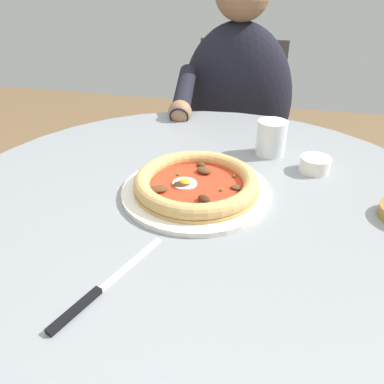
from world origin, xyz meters
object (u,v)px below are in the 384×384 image
(dining_table, at_px, (199,251))
(pizza_on_plate, at_px, (196,185))
(water_glass, at_px, (271,140))
(cafe_chair_diner, at_px, (237,135))
(ramekin_capers, at_px, (315,164))
(diner_person, at_px, (233,150))
(steak_knife, at_px, (95,294))

(dining_table, height_order, pizza_on_plate, pizza_on_plate)
(water_glass, relative_size, cafe_chair_diner, 0.09)
(dining_table, height_order, ramekin_capers, ramekin_capers)
(ramekin_capers, relative_size, diner_person, 0.06)
(steak_knife, relative_size, diner_person, 0.18)
(dining_table, height_order, steak_knife, steak_knife)
(ramekin_capers, bearing_deg, pizza_on_plate, 123.95)
(steak_knife, distance_m, diner_person, 1.04)
(pizza_on_plate, relative_size, cafe_chair_diner, 0.33)
(steak_knife, relative_size, cafe_chair_diner, 0.24)
(water_glass, bearing_deg, pizza_on_plate, 149.97)
(diner_person, bearing_deg, dining_table, -177.22)
(dining_table, relative_size, ramekin_capers, 15.79)
(cafe_chair_diner, bearing_deg, water_glass, -166.18)
(pizza_on_plate, distance_m, ramekin_capers, 0.28)
(diner_person, relative_size, cafe_chair_diner, 1.29)
(diner_person, distance_m, cafe_chair_diner, 0.14)
(ramekin_capers, bearing_deg, diner_person, 24.14)
(steak_knife, distance_m, ramekin_capers, 0.54)
(dining_table, distance_m, water_glass, 0.31)
(cafe_chair_diner, bearing_deg, diner_person, -178.05)
(steak_knife, xyz_separation_m, ramekin_capers, (0.45, -0.30, 0.01))
(dining_table, relative_size, diner_person, 0.89)
(water_glass, distance_m, cafe_chair_diner, 0.71)
(pizza_on_plate, distance_m, steak_knife, 0.30)
(dining_table, relative_size, water_glass, 12.63)
(steak_knife, bearing_deg, dining_table, -15.68)
(dining_table, xyz_separation_m, pizza_on_plate, (0.01, 0.01, 0.15))
(pizza_on_plate, bearing_deg, water_glass, -30.03)
(dining_table, xyz_separation_m, diner_person, (0.73, 0.04, -0.09))
(dining_table, bearing_deg, cafe_chair_diner, 2.64)
(pizza_on_plate, relative_size, ramekin_capers, 4.49)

